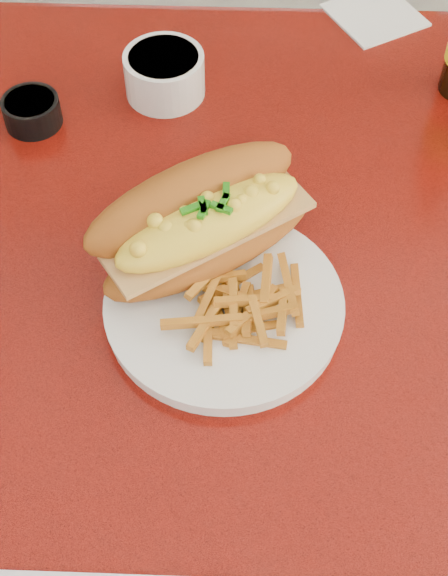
{
  "coord_description": "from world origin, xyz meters",
  "views": [
    {
      "loc": [
        -0.06,
        -0.58,
        1.43
      ],
      "look_at": [
        -0.08,
        -0.12,
        0.81
      ],
      "focal_mm": 50.0,
      "sensor_mm": 36.0,
      "label": 1
    }
  ],
  "objects_px": {
    "dinner_plate": "(224,306)",
    "gravy_ramekin": "(164,73)",
    "booth_bench_far": "(276,87)",
    "sauce_cup_left": "(32,110)",
    "diner_table": "(292,306)",
    "fork": "(255,252)",
    "mac_hoagie": "(203,220)"
  },
  "relations": [
    {
      "from": "booth_bench_far",
      "to": "gravy_ramekin",
      "type": "relative_size",
      "value": 10.04
    },
    {
      "from": "diner_table",
      "to": "gravy_ramekin",
      "type": "xyz_separation_m",
      "value": [
        -0.16,
        0.21,
        0.19
      ]
    },
    {
      "from": "mac_hoagie",
      "to": "gravy_ramekin",
      "type": "xyz_separation_m",
      "value": [
        -0.06,
        0.26,
        -0.03
      ]
    },
    {
      "from": "fork",
      "to": "gravy_ramekin",
      "type": "relative_size",
      "value": 1.14
    },
    {
      "from": "gravy_ramekin",
      "to": "diner_table",
      "type": "bearing_deg",
      "value": -51.52
    },
    {
      "from": "dinner_plate",
      "to": "fork",
      "type": "bearing_deg",
      "value": 65.4
    },
    {
      "from": "fork",
      "to": "sauce_cup_left",
      "type": "xyz_separation_m",
      "value": [
        -0.27,
        0.2,
        0.0
      ]
    },
    {
      "from": "dinner_plate",
      "to": "sauce_cup_left",
      "type": "xyz_separation_m",
      "value": [
        -0.24,
        0.27,
        0.01
      ]
    },
    {
      "from": "dinner_plate",
      "to": "booth_bench_far",
      "type": "bearing_deg",
      "value": 85.08
    },
    {
      "from": "gravy_ramekin",
      "to": "fork",
      "type": "bearing_deg",
      "value": -66.82
    },
    {
      "from": "booth_bench_far",
      "to": "sauce_cup_left",
      "type": "height_order",
      "value": "booth_bench_far"
    },
    {
      "from": "dinner_plate",
      "to": "gravy_ramekin",
      "type": "distance_m",
      "value": 0.34
    },
    {
      "from": "fork",
      "to": "sauce_cup_left",
      "type": "height_order",
      "value": "sauce_cup_left"
    },
    {
      "from": "diner_table",
      "to": "booth_bench_far",
      "type": "height_order",
      "value": "booth_bench_far"
    },
    {
      "from": "mac_hoagie",
      "to": "dinner_plate",
      "type": "bearing_deg",
      "value": -105.22
    },
    {
      "from": "booth_bench_far",
      "to": "diner_table",
      "type": "bearing_deg",
      "value": -90.0
    },
    {
      "from": "diner_table",
      "to": "booth_bench_far",
      "type": "bearing_deg",
      "value": 90.0
    },
    {
      "from": "diner_table",
      "to": "sauce_cup_left",
      "type": "height_order",
      "value": "sauce_cup_left"
    },
    {
      "from": "booth_bench_far",
      "to": "dinner_plate",
      "type": "distance_m",
      "value": 1.06
    },
    {
      "from": "booth_bench_far",
      "to": "dinner_plate",
      "type": "height_order",
      "value": "booth_bench_far"
    },
    {
      "from": "diner_table",
      "to": "booth_bench_far",
      "type": "distance_m",
      "value": 0.87
    },
    {
      "from": "dinner_plate",
      "to": "sauce_cup_left",
      "type": "distance_m",
      "value": 0.36
    },
    {
      "from": "booth_bench_far",
      "to": "mac_hoagie",
      "type": "height_order",
      "value": "booth_bench_far"
    },
    {
      "from": "diner_table",
      "to": "mac_hoagie",
      "type": "height_order",
      "value": "mac_hoagie"
    },
    {
      "from": "sauce_cup_left",
      "to": "booth_bench_far",
      "type": "bearing_deg",
      "value": 64.4
    },
    {
      "from": "sauce_cup_left",
      "to": "gravy_ramekin",
      "type": "bearing_deg",
      "value": 21.55
    },
    {
      "from": "dinner_plate",
      "to": "fork",
      "type": "relative_size",
      "value": 2.0
    },
    {
      "from": "diner_table",
      "to": "mac_hoagie",
      "type": "relative_size",
      "value": 4.7
    },
    {
      "from": "diner_table",
      "to": "mac_hoagie",
      "type": "xyz_separation_m",
      "value": [
        -0.1,
        -0.06,
        0.22
      ]
    },
    {
      "from": "mac_hoagie",
      "to": "sauce_cup_left",
      "type": "bearing_deg",
      "value": 102.07
    },
    {
      "from": "booth_bench_far",
      "to": "dinner_plate",
      "type": "bearing_deg",
      "value": -94.92
    },
    {
      "from": "dinner_plate",
      "to": "diner_table",
      "type": "bearing_deg",
      "value": 56.95
    }
  ]
}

